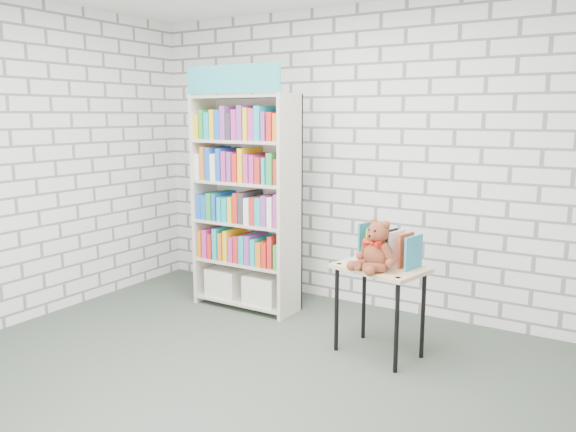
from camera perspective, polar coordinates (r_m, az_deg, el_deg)
The scene contains 6 objects.
ground at distance 4.04m, azimuth -6.23°, elevation -16.45°, with size 4.50×4.50×0.00m, color #3B453A.
room_shell at distance 3.61m, azimuth -6.79°, elevation 9.75°, with size 4.52×4.02×2.81m.
bookshelf at distance 5.23m, azimuth -4.29°, elevation 1.52°, with size 1.00×0.39×2.24m.
display_table at distance 4.29m, azimuth 9.33°, elevation -6.30°, with size 0.73×0.58×0.70m.
table_books at distance 4.32m, azimuth 10.23°, elevation -3.05°, with size 0.49×0.30×0.27m.
teddy_bear at distance 4.13m, azimuth 8.93°, elevation -3.41°, with size 0.34×0.33×0.37m.
Camera 1 is at (2.23, -2.84, 1.81)m, focal length 35.00 mm.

